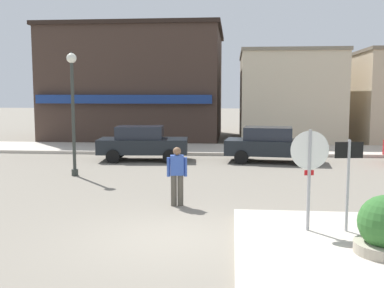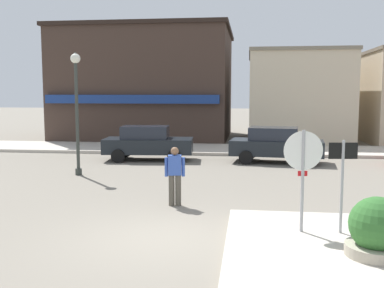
# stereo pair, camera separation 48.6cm
# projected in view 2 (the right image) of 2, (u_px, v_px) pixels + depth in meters

# --- Properties ---
(ground_plane) EXTENTS (160.00, 160.00, 0.00)m
(ground_plane) POSITION_uv_depth(u_px,v_px,m) (165.00, 238.00, 9.50)
(ground_plane) COLOR gray
(kerb_far) EXTENTS (80.00, 4.00, 0.15)m
(kerb_far) POSITION_uv_depth(u_px,v_px,m) (216.00, 149.00, 23.87)
(kerb_far) COLOR beige
(kerb_far) RESTS_ON ground
(stop_sign) EXTENTS (0.81, 0.14, 2.30)m
(stop_sign) POSITION_uv_depth(u_px,v_px,m) (303.00, 168.00, 9.33)
(stop_sign) COLOR #9E9EA3
(stop_sign) RESTS_ON ground
(one_way_sign) EXTENTS (0.60, 0.10, 2.10)m
(one_way_sign) POSITION_uv_depth(u_px,v_px,m) (342.00, 177.00, 9.26)
(one_way_sign) COLOR #9E9EA3
(one_way_sign) RESTS_ON ground
(planter) EXTENTS (1.10, 1.10, 1.23)m
(planter) POSITION_uv_depth(u_px,v_px,m) (377.00, 233.00, 8.02)
(planter) COLOR #ADA38E
(planter) RESTS_ON ground
(lamp_post) EXTENTS (0.36, 0.36, 4.54)m
(lamp_post) POSITION_uv_depth(u_px,v_px,m) (76.00, 96.00, 16.50)
(lamp_post) COLOR #333833
(lamp_post) RESTS_ON ground
(parked_car_nearest) EXTENTS (4.13, 2.13, 1.56)m
(parked_car_nearest) POSITION_uv_depth(u_px,v_px,m) (148.00, 143.00, 20.44)
(parked_car_nearest) COLOR black
(parked_car_nearest) RESTS_ON ground
(parked_car_second) EXTENTS (4.17, 2.22, 1.56)m
(parked_car_second) POSITION_uv_depth(u_px,v_px,m) (276.00, 144.00, 19.71)
(parked_car_second) COLOR black
(parked_car_second) RESTS_ON ground
(pedestrian_crossing_near) EXTENTS (0.56, 0.27, 1.61)m
(pedestrian_crossing_near) POSITION_uv_depth(u_px,v_px,m) (175.00, 174.00, 12.16)
(pedestrian_crossing_near) COLOR #4C473D
(pedestrian_crossing_near) RESTS_ON ground
(building_corner_shop) EXTENTS (11.18, 9.82, 7.24)m
(building_corner_shop) POSITION_uv_depth(u_px,v_px,m) (149.00, 85.00, 30.66)
(building_corner_shop) COLOR #3D2D26
(building_corner_shop) RESTS_ON ground
(building_storefront_left_near) EXTENTS (6.08, 8.10, 5.61)m
(building_storefront_left_near) POSITION_uv_depth(u_px,v_px,m) (296.00, 97.00, 28.79)
(building_storefront_left_near) COLOR beige
(building_storefront_left_near) RESTS_ON ground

